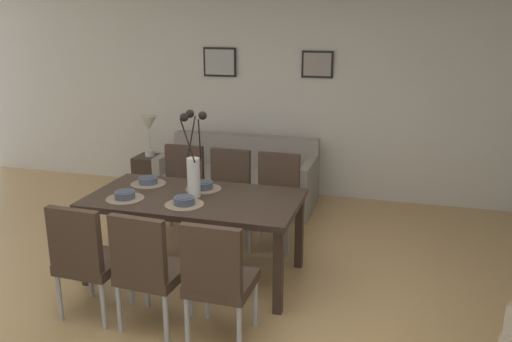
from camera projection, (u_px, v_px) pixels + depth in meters
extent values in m
plane|color=tan|center=(194.00, 321.00, 3.98)|extent=(9.00, 9.00, 0.00)
cube|color=silver|center=(288.00, 93.00, 6.62)|extent=(9.00, 0.10, 2.60)
cube|color=#33261E|center=(194.00, 199.00, 4.50)|extent=(1.80, 0.95, 0.05)
cube|color=#33261E|center=(299.00, 232.00, 4.77)|extent=(0.07, 0.07, 0.69)
cube|color=#33261E|center=(132.00, 214.00, 5.21)|extent=(0.07, 0.07, 0.69)
cube|color=#33261E|center=(278.00, 272.00, 4.01)|extent=(0.07, 0.07, 0.69)
cube|color=#33261E|center=(85.00, 247.00, 4.44)|extent=(0.07, 0.07, 0.69)
cube|color=#3D2D23|center=(94.00, 263.00, 4.00)|extent=(0.46, 0.46, 0.08)
cube|color=#3D2D23|center=(75.00, 241.00, 3.75)|extent=(0.42, 0.08, 0.48)
cylinder|color=#9EA0A5|center=(131.00, 282.00, 4.18)|extent=(0.04, 0.04, 0.38)
cylinder|color=#9EA0A5|center=(90.00, 275.00, 4.29)|extent=(0.04, 0.04, 0.38)
cylinder|color=#9EA0A5|center=(103.00, 306.00, 3.83)|extent=(0.04, 0.04, 0.38)
cylinder|color=#9EA0A5|center=(60.00, 298.00, 3.95)|extent=(0.04, 0.04, 0.38)
cube|color=#3D2D23|center=(178.00, 196.00, 5.48)|extent=(0.44, 0.44, 0.08)
cube|color=#3D2D23|center=(185.00, 168.00, 5.58)|extent=(0.42, 0.06, 0.48)
cylinder|color=#9EA0A5|center=(155.00, 222.00, 5.42)|extent=(0.04, 0.04, 0.38)
cylinder|color=#9EA0A5|center=(189.00, 225.00, 5.32)|extent=(0.04, 0.04, 0.38)
cylinder|color=#9EA0A5|center=(170.00, 209.00, 5.77)|extent=(0.04, 0.04, 0.38)
cylinder|color=#9EA0A5|center=(203.00, 212.00, 5.67)|extent=(0.04, 0.04, 0.38)
cube|color=#3D2D23|center=(154.00, 273.00, 3.84)|extent=(0.47, 0.47, 0.08)
cube|color=#3D2D23|center=(138.00, 250.00, 3.60)|extent=(0.42, 0.09, 0.48)
cylinder|color=#9EA0A5|center=(190.00, 293.00, 4.02)|extent=(0.04, 0.04, 0.38)
cylinder|color=#9EA0A5|center=(147.00, 285.00, 4.14)|extent=(0.04, 0.04, 0.38)
cylinder|color=#9EA0A5|center=(166.00, 319.00, 3.67)|extent=(0.04, 0.04, 0.38)
cylinder|color=#9EA0A5|center=(119.00, 309.00, 3.80)|extent=(0.04, 0.04, 0.38)
cube|color=#3D2D23|center=(225.00, 202.00, 5.32)|extent=(0.45, 0.45, 0.08)
cube|color=#3D2D23|center=(231.00, 172.00, 5.42)|extent=(0.42, 0.07, 0.48)
cylinder|color=#9EA0A5|center=(201.00, 227.00, 5.27)|extent=(0.04, 0.04, 0.38)
cylinder|color=#9EA0A5|center=(236.00, 232.00, 5.16)|extent=(0.04, 0.04, 0.38)
cylinder|color=#9EA0A5|center=(215.00, 214.00, 5.62)|extent=(0.04, 0.04, 0.38)
cylinder|color=#9EA0A5|center=(248.00, 218.00, 5.51)|extent=(0.04, 0.04, 0.38)
cube|color=#3D2D23|center=(222.00, 283.00, 3.69)|extent=(0.45, 0.45, 0.08)
cube|color=#3D2D23|center=(211.00, 261.00, 3.45)|extent=(0.42, 0.07, 0.48)
cylinder|color=#9EA0A5|center=(255.00, 302.00, 3.88)|extent=(0.04, 0.04, 0.38)
cylinder|color=#9EA0A5|center=(207.00, 295.00, 3.99)|extent=(0.04, 0.04, 0.38)
cylinder|color=#9EA0A5|center=(239.00, 331.00, 3.53)|extent=(0.04, 0.04, 0.38)
cylinder|color=#9EA0A5|center=(187.00, 322.00, 3.64)|extent=(0.04, 0.04, 0.38)
cube|color=#3D2D23|center=(274.00, 207.00, 5.17)|extent=(0.45, 0.45, 0.08)
cube|color=#3D2D23|center=(279.00, 176.00, 5.27)|extent=(0.42, 0.07, 0.48)
cylinder|color=#9EA0A5|center=(249.00, 234.00, 5.11)|extent=(0.04, 0.04, 0.38)
cylinder|color=#9EA0A5|center=(287.00, 238.00, 5.00)|extent=(0.04, 0.04, 0.38)
cylinder|color=#9EA0A5|center=(261.00, 220.00, 5.46)|extent=(0.04, 0.04, 0.38)
cylinder|color=#9EA0A5|center=(296.00, 224.00, 5.35)|extent=(0.04, 0.04, 0.38)
cylinder|color=silver|center=(194.00, 178.00, 4.45)|extent=(0.11, 0.11, 0.34)
cylinder|color=black|center=(200.00, 139.00, 4.36)|extent=(0.05, 0.12, 0.37)
sphere|color=black|center=(203.00, 116.00, 4.30)|extent=(0.07, 0.07, 0.07)
cylinder|color=black|center=(191.00, 138.00, 4.41)|extent=(0.08, 0.05, 0.38)
sphere|color=black|center=(190.00, 114.00, 4.38)|extent=(0.07, 0.07, 0.07)
cylinder|color=black|center=(188.00, 141.00, 4.31)|extent=(0.15, 0.06, 0.36)
sphere|color=black|center=(184.00, 117.00, 4.23)|extent=(0.07, 0.07, 0.07)
cylinder|color=#7F705B|center=(125.00, 198.00, 4.44)|extent=(0.32, 0.32, 0.01)
cylinder|color=#475166|center=(125.00, 195.00, 4.43)|extent=(0.17, 0.17, 0.06)
cylinder|color=#3C4556|center=(125.00, 193.00, 4.42)|extent=(0.13, 0.13, 0.04)
cylinder|color=#7F705B|center=(148.00, 184.00, 4.83)|extent=(0.32, 0.32, 0.01)
cylinder|color=#475166|center=(148.00, 180.00, 4.82)|extent=(0.17, 0.17, 0.06)
cylinder|color=#3C4556|center=(148.00, 179.00, 4.82)|extent=(0.13, 0.13, 0.04)
cylinder|color=#7F705B|center=(184.00, 204.00, 4.30)|extent=(0.32, 0.32, 0.01)
cylinder|color=#475166|center=(184.00, 201.00, 4.29)|extent=(0.17, 0.17, 0.06)
cylinder|color=#3C4556|center=(184.00, 199.00, 4.28)|extent=(0.13, 0.13, 0.04)
cylinder|color=#7F705B|center=(203.00, 189.00, 4.69)|extent=(0.32, 0.32, 0.01)
cylinder|color=#475166|center=(203.00, 185.00, 4.68)|extent=(0.17, 0.17, 0.06)
cylinder|color=#3C4556|center=(203.00, 184.00, 4.68)|extent=(0.13, 0.13, 0.04)
cube|color=gray|center=(238.00, 188.00, 6.41)|extent=(1.85, 0.84, 0.42)
cube|color=gray|center=(246.00, 150.00, 6.61)|extent=(1.85, 0.16, 0.38)
cube|color=gray|center=(310.00, 169.00, 6.09)|extent=(0.10, 0.84, 0.20)
cube|color=gray|center=(170.00, 159.00, 6.55)|extent=(0.10, 0.84, 0.20)
cube|color=#33261E|center=(151.00, 176.00, 6.74)|extent=(0.36, 0.36, 0.52)
cylinder|color=beige|center=(150.00, 153.00, 6.66)|extent=(0.12, 0.12, 0.08)
cylinder|color=beige|center=(149.00, 139.00, 6.61)|extent=(0.02, 0.02, 0.30)
cone|color=silver|center=(148.00, 124.00, 6.55)|extent=(0.22, 0.22, 0.18)
cube|color=black|center=(220.00, 62.00, 6.68)|extent=(0.43, 0.02, 0.36)
cube|color=#B2B2AD|center=(220.00, 62.00, 6.67)|extent=(0.38, 0.01, 0.31)
cube|color=black|center=(317.00, 64.00, 6.36)|extent=(0.38, 0.02, 0.32)
cube|color=#9E9389|center=(317.00, 64.00, 6.35)|extent=(0.33, 0.01, 0.27)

